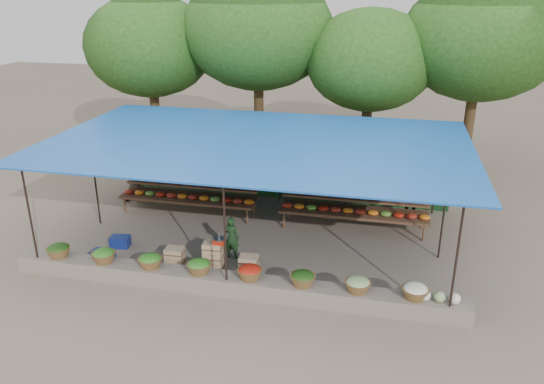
% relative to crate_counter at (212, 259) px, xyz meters
% --- Properties ---
extents(ground, '(60.00, 60.00, 0.00)m').
position_rel_crate_counter_xyz_m(ground, '(0.68, 1.92, -0.31)').
color(ground, '#6C5F4F').
rests_on(ground, ground).
extents(stone_curb, '(10.60, 0.55, 0.40)m').
position_rel_crate_counter_xyz_m(stone_curb, '(0.68, -0.83, -0.11)').
color(stone_curb, '#706459').
rests_on(stone_curb, ground).
extents(stall_canopy, '(10.80, 6.60, 2.82)m').
position_rel_crate_counter_xyz_m(stall_canopy, '(0.68, 1.99, 2.36)').
color(stall_canopy, black).
rests_on(stall_canopy, ground).
extents(produce_baskets, '(8.98, 0.58, 0.34)m').
position_rel_crate_counter_xyz_m(produce_baskets, '(0.58, -0.83, 0.25)').
color(produce_baskets, brown).
rests_on(produce_baskets, stone_curb).
extents(netting_backdrop, '(10.60, 0.06, 2.50)m').
position_rel_crate_counter_xyz_m(netting_backdrop, '(0.68, 5.07, 0.94)').
color(netting_backdrop, '#174218').
rests_on(netting_backdrop, ground).
extents(tree_row, '(16.51, 5.50, 7.12)m').
position_rel_crate_counter_xyz_m(tree_row, '(1.18, 8.01, 4.39)').
color(tree_row, '#352013').
rests_on(tree_row, ground).
extents(fruit_table_left, '(4.21, 0.95, 0.93)m').
position_rel_crate_counter_xyz_m(fruit_table_left, '(-1.81, 3.27, 0.30)').
color(fruit_table_left, '#472A1C').
rests_on(fruit_table_left, ground).
extents(fruit_table_right, '(4.21, 0.95, 0.93)m').
position_rel_crate_counter_xyz_m(fruit_table_right, '(3.19, 3.27, 0.30)').
color(fruit_table_right, '#472A1C').
rests_on(fruit_table_right, ground).
extents(crate_counter, '(2.37, 0.36, 0.77)m').
position_rel_crate_counter_xyz_m(crate_counter, '(0.00, 0.00, 0.00)').
color(crate_counter, tan).
rests_on(crate_counter, ground).
extents(weighing_scale, '(0.29, 0.29, 0.30)m').
position_rel_crate_counter_xyz_m(weighing_scale, '(0.20, 0.00, 0.53)').
color(weighing_scale, red).
rests_on(weighing_scale, crate_counter).
extents(vendor_seated, '(0.45, 0.34, 1.14)m').
position_rel_crate_counter_xyz_m(vendor_seated, '(0.28, 0.75, 0.26)').
color(vendor_seated, '#183518').
rests_on(vendor_seated, ground).
extents(customer_left, '(0.97, 0.88, 1.64)m').
position_rel_crate_counter_xyz_m(customer_left, '(-3.81, 3.75, 0.51)').
color(customer_left, slate).
rests_on(customer_left, ground).
extents(customer_mid, '(0.99, 0.58, 1.51)m').
position_rel_crate_counter_xyz_m(customer_mid, '(2.82, 4.20, 0.45)').
color(customer_mid, slate).
rests_on(customer_mid, ground).
extents(customer_right, '(1.02, 0.76, 1.60)m').
position_rel_crate_counter_xyz_m(customer_right, '(4.75, 4.24, 0.49)').
color(customer_right, slate).
rests_on(customer_right, ground).
extents(blue_crate_front, '(0.54, 0.39, 0.33)m').
position_rel_crate_counter_xyz_m(blue_crate_front, '(-2.83, -0.23, -0.15)').
color(blue_crate_front, navy).
rests_on(blue_crate_front, ground).
extents(blue_crate_back, '(0.53, 0.41, 0.29)m').
position_rel_crate_counter_xyz_m(blue_crate_back, '(-2.83, 0.69, -0.17)').
color(blue_crate_back, navy).
rests_on(blue_crate_back, ground).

